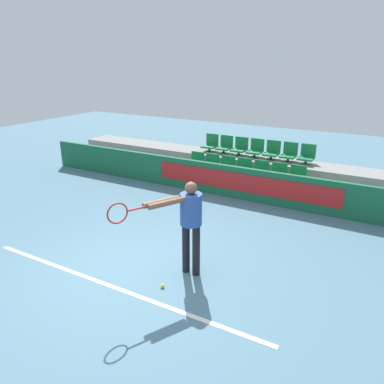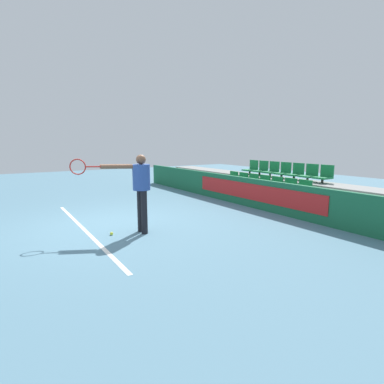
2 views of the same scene
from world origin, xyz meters
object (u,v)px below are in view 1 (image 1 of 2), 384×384
stadium_chair_0 (196,162)px  stadium_chair_11 (272,151)px  stadium_chair_6 (296,177)px  stadium_chair_7 (210,144)px  tennis_ball (163,286)px  stadium_chair_1 (211,165)px  stadium_chair_10 (256,149)px  stadium_chair_8 (225,146)px  stadium_chair_5 (278,175)px  stadium_chair_13 (307,155)px  stadium_chair_2 (226,167)px  stadium_chair_9 (240,147)px  tennis_player (187,218)px  stadium_chair_3 (243,169)px  stadium_chair_12 (289,153)px  stadium_chair_4 (260,172)px

stadium_chair_0 → stadium_chair_11: bearing=25.8°
stadium_chair_6 → stadium_chair_7: stadium_chair_7 is taller
stadium_chair_11 → tennis_ball: stadium_chair_11 is taller
stadium_chair_1 → stadium_chair_10: size_ratio=1.00×
stadium_chair_0 → tennis_ball: (2.19, -5.04, -0.56)m
stadium_chair_8 → stadium_chair_5: bearing=-25.8°
stadium_chair_7 → stadium_chair_13: 2.96m
stadium_chair_0 → stadium_chair_6: bearing=0.0°
stadium_chair_13 → tennis_ball: stadium_chair_13 is taller
stadium_chair_6 → stadium_chair_11: (-0.99, 0.95, 0.37)m
stadium_chair_2 → stadium_chair_5: size_ratio=1.00×
stadium_chair_7 → stadium_chair_10: (1.48, 0.00, 0.00)m
stadium_chair_5 → stadium_chair_9: 1.80m
tennis_player → stadium_chair_3: bearing=127.5°
stadium_chair_10 → stadium_chair_9: bearing=180.0°
stadium_chair_11 → stadium_chair_13: size_ratio=1.00×
stadium_chair_10 → stadium_chair_12: same height
tennis_ball → stadium_chair_8: bearing=105.8°
stadium_chair_7 → stadium_chair_10: bearing=0.0°
stadium_chair_6 → stadium_chair_8: stadium_chair_8 is taller
stadium_chair_9 → stadium_chair_11: size_ratio=1.00×
stadium_chair_12 → tennis_ball: (-0.28, -5.99, -0.93)m
stadium_chair_3 → stadium_chair_4: (0.49, 0.00, 0.00)m
stadium_chair_2 → stadium_chair_3: same height
stadium_chair_9 → stadium_chair_4: bearing=-44.0°
stadium_chair_4 → stadium_chair_11: size_ratio=1.00×
stadium_chair_3 → stadium_chair_13: bearing=32.7°
stadium_chair_13 → tennis_player: size_ratio=0.31×
stadium_chair_1 → stadium_chair_12: size_ratio=1.00×
stadium_chair_9 → tennis_player: (1.35, -5.44, 0.08)m
stadium_chair_9 → stadium_chair_13: same height
stadium_chair_10 → stadium_chair_13: size_ratio=1.00×
stadium_chair_5 → stadium_chair_6: 0.49m
stadium_chair_3 → stadium_chair_8: stadium_chair_8 is taller
stadium_chair_0 → stadium_chair_4: (1.97, 0.00, 0.00)m
stadium_chair_10 → stadium_chair_12: bearing=0.0°
stadium_chair_13 → tennis_player: 5.47m
stadium_chair_4 → stadium_chair_12: stadium_chair_12 is taller
stadium_chair_5 → stadium_chair_4: bearing=180.0°
stadium_chair_6 → stadium_chair_1: bearing=180.0°
stadium_chair_4 → stadium_chair_9: 1.42m
stadium_chair_10 → stadium_chair_12: size_ratio=1.00×
stadium_chair_8 → stadium_chair_4: bearing=-32.7°
stadium_chair_7 → stadium_chair_9: size_ratio=1.00×
stadium_chair_0 → stadium_chair_1: (0.49, 0.00, 0.00)m
stadium_chair_10 → stadium_chair_7: bearing=180.0°
stadium_chair_5 → stadium_chair_0: bearing=180.0°
stadium_chair_1 → stadium_chair_11: 1.80m
stadium_chair_7 → stadium_chair_8: size_ratio=1.00×
stadium_chair_2 → stadium_chair_6: bearing=0.0°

